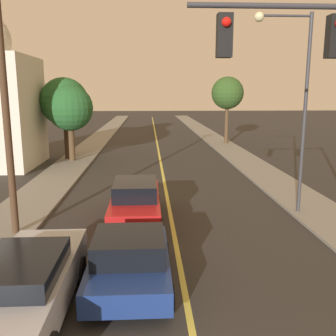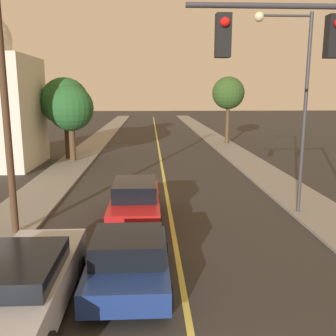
{
  "view_description": "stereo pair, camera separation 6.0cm",
  "coord_description": "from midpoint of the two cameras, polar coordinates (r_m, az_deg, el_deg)",
  "views": [
    {
      "loc": [
        -0.88,
        -4.19,
        4.92
      ],
      "look_at": [
        0.0,
        12.23,
        1.6
      ],
      "focal_mm": 40.0,
      "sensor_mm": 36.0,
      "label": 1
    },
    {
      "loc": [
        -0.82,
        -4.19,
        4.92
      ],
      "look_at": [
        0.0,
        12.23,
        1.6
      ],
      "focal_mm": 40.0,
      "sensor_mm": 36.0,
      "label": 2
    }
  ],
  "objects": [
    {
      "name": "road_surface",
      "position": [
        40.5,
        -1.63,
        4.44
      ],
      "size": [
        9.86,
        80.0,
        0.01
      ],
      "color": "#2D2B28",
      "rests_on": "ground"
    },
    {
      "name": "sidewalk_left",
      "position": [
        40.83,
        -10.36,
        4.39
      ],
      "size": [
        2.5,
        80.0,
        0.12
      ],
      "color": "gray",
      "rests_on": "ground"
    },
    {
      "name": "sidewalk_right",
      "position": [
        41.09,
        7.05,
        4.53
      ],
      "size": [
        2.5,
        80.0,
        0.12
      ],
      "color": "gray",
      "rests_on": "ground"
    },
    {
      "name": "car_near_lane_front",
      "position": [
        9.87,
        -5.85,
        -13.71
      ],
      "size": [
        2.11,
        3.97,
        1.46
      ],
      "color": "navy",
      "rests_on": "ground"
    },
    {
      "name": "car_near_lane_second",
      "position": [
        14.36,
        -4.88,
        -5.11
      ],
      "size": [
        1.92,
        4.98,
        1.68
      ],
      "color": "red",
      "rests_on": "ground"
    },
    {
      "name": "car_outer_lane_front",
      "position": [
        8.95,
        -20.97,
        -16.46
      ],
      "size": [
        1.95,
        5.07,
        1.58
      ],
      "color": "#A5A8B2",
      "rests_on": "ground"
    },
    {
      "name": "streetlamp_right",
      "position": [
        15.55,
        18.72,
        11.41
      ],
      "size": [
        2.24,
        0.36,
        7.76
      ],
      "color": "#333338",
      "rests_on": "ground"
    },
    {
      "name": "utility_pole_left",
      "position": [
        13.49,
        -23.51,
        9.54
      ],
      "size": [
        1.6,
        0.24,
        8.82
      ],
      "color": "#422D1E",
      "rests_on": "ground"
    },
    {
      "name": "tree_left_near",
      "position": [
        27.46,
        -14.56,
        8.8
      ],
      "size": [
        3.23,
        3.23,
        5.37
      ],
      "color": "#4C3823",
      "rests_on": "ground"
    },
    {
      "name": "tree_left_far",
      "position": [
        28.41,
        -15.36,
        9.69
      ],
      "size": [
        3.46,
        3.46,
        5.89
      ],
      "color": "#3D2B1C",
      "rests_on": "ground"
    },
    {
      "name": "tree_right_near",
      "position": [
        36.43,
        9.22,
        11.16
      ],
      "size": [
        3.04,
        3.04,
        6.3
      ],
      "color": "#4C3823",
      "rests_on": "ground"
    }
  ]
}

